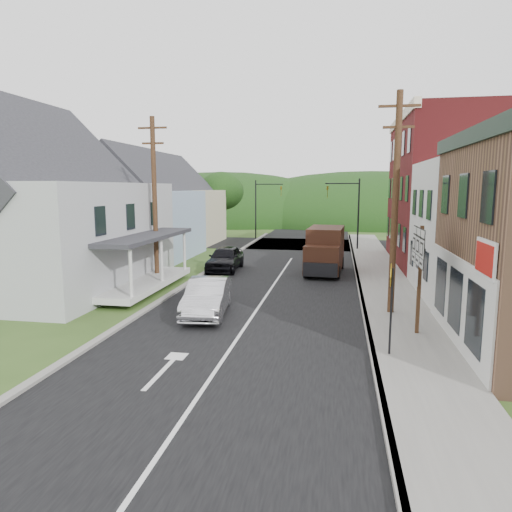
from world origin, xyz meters
The scene contains 24 objects.
ground centered at (0.00, 0.00, 0.00)m, with size 120.00×120.00×0.00m, color #2D4719.
road centered at (0.00, 10.00, 0.00)m, with size 9.00×90.00×0.02m, color black.
cross_road centered at (0.00, 27.00, 0.00)m, with size 60.00×9.00×0.02m, color black.
sidewalk_right centered at (5.90, 8.00, 0.07)m, with size 2.80×55.00×0.15m, color slate.
curb_right centered at (4.55, 8.00, 0.07)m, with size 0.20×55.00×0.15m, color slate.
curb_left centered at (-4.65, 8.00, 0.06)m, with size 0.30×55.00×0.12m, color slate.
storefront_white centered at (11.30, 7.50, 3.25)m, with size 8.00×7.00×6.50m, color silver.
storefront_red centered at (11.30, 17.00, 5.00)m, with size 8.00×12.00×10.00m, color maroon.
house_gray centered at (-12.00, 6.00, 4.23)m, with size 10.20×12.24×8.35m.
house_blue centered at (-11.00, 17.00, 3.69)m, with size 7.14×8.16×7.28m.
house_cream centered at (-11.50, 26.00, 3.69)m, with size 7.14×8.16×7.28m.
utility_pole_right centered at (5.60, 3.50, 4.66)m, with size 1.60×0.26×9.00m.
utility_pole_left centered at (-6.50, 8.00, 4.66)m, with size 1.60×0.26×9.00m.
traffic_signal_right centered at (4.30, 23.50, 3.76)m, with size 2.87×0.20×6.00m.
traffic_signal_left centered at (-4.30, 30.50, 3.76)m, with size 2.87×0.20×6.00m.
tree_left_b centered at (-17.00, 12.00, 4.88)m, with size 4.80×4.80×6.94m.
tree_left_c centered at (-19.00, 20.00, 5.94)m, with size 5.80×5.80×8.41m.
tree_left_d centered at (-9.00, 32.00, 4.88)m, with size 4.80×4.80×6.94m.
forested_ridge centered at (0.00, 55.00, 0.00)m, with size 90.00×30.00×16.00m, color black.
silver_sedan centered at (-1.89, 2.21, 0.74)m, with size 1.57×4.51×1.49m, color silver.
dark_sedan centered at (-3.68, 12.35, 0.77)m, with size 1.83×4.55×1.55m, color black.
delivery_van centered at (2.61, 12.51, 1.43)m, with size 2.38×5.17×2.82m.
route_sign_cluster centered at (6.17, 0.81, 2.62)m, with size 0.18×2.18×3.81m.
warning_sign centered at (5.01, -1.53, 1.99)m, with size 0.16×0.79×2.88m.
Camera 1 is at (3.38, -15.58, 5.25)m, focal length 32.00 mm.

